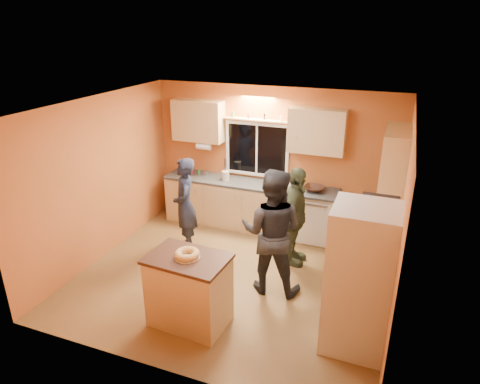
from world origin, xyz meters
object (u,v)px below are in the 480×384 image
at_px(island, 189,290).
at_px(person_center, 272,232).
at_px(person_right, 295,217).
at_px(person_left, 185,205).
at_px(refrigerator, 359,280).

bearing_deg(island, person_center, 59.48).
bearing_deg(person_center, person_right, -103.43).
bearing_deg(person_left, island, 0.30).
height_order(person_left, person_center, person_center).
bearing_deg(person_left, person_center, 40.97).
distance_m(refrigerator, person_center, 1.47).
bearing_deg(person_right, island, 154.30).
height_order(refrigerator, person_left, refrigerator).
height_order(refrigerator, person_right, refrigerator).
relative_size(person_left, person_center, 0.87).
distance_m(refrigerator, person_left, 3.26).
xyz_separation_m(refrigerator, island, (-2.01, -0.35, -0.41)).
bearing_deg(refrigerator, island, -170.20).
bearing_deg(person_left, refrigerator, 36.58).
distance_m(person_left, person_center, 1.81).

